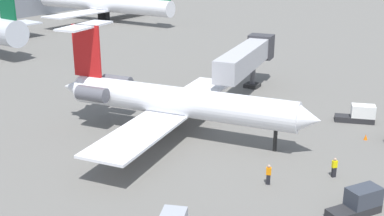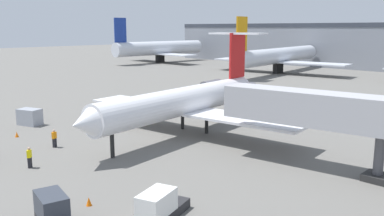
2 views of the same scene
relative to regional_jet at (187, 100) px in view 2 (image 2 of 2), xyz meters
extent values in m
cube|color=#66635E|center=(0.26, -3.19, -3.61)|extent=(400.00, 400.00, 0.10)
cylinder|color=white|center=(0.10, -0.80, -0.05)|extent=(5.70, 23.21, 2.85)
cone|color=white|center=(1.63, -13.02, -0.05)|extent=(2.96, 2.52, 2.71)
cone|color=white|center=(-1.45, 11.52, -0.05)|extent=(2.73, 2.88, 2.42)
cube|color=white|center=(6.69, 1.03, -1.18)|extent=(12.28, 5.84, 0.24)
cube|color=white|center=(-6.74, -0.65, -1.18)|extent=(12.28, 5.84, 0.24)
cylinder|color=#595960|center=(1.35, 7.94, 0.35)|extent=(1.89, 3.36, 1.50)
cylinder|color=#595960|center=(-3.27, 7.36, 0.35)|extent=(1.89, 3.36, 1.50)
cube|color=red|center=(-1.21, 9.63, 4.04)|extent=(0.64, 3.20, 5.34)
cube|color=white|center=(-1.21, 9.63, 6.61)|extent=(7.05, 3.23, 0.20)
cylinder|color=black|center=(1.28, -10.24, -2.52)|extent=(0.36, 0.36, 2.08)
cylinder|color=black|center=(1.44, 1.38, -2.52)|extent=(0.36, 0.36, 2.08)
cylinder|color=black|center=(-1.74, 0.99, -2.52)|extent=(0.36, 0.36, 2.08)
cube|color=#ADADB2|center=(15.36, -0.58, 1.20)|extent=(16.52, 4.94, 2.60)
cylinder|color=#4C4C51|center=(19.40, 0.02, -1.83)|extent=(0.70, 0.70, 3.45)
cube|color=#262626|center=(19.40, 0.02, -3.31)|extent=(1.80, 1.80, 0.50)
cube|color=black|center=(-1.20, -16.30, -3.13)|extent=(0.40, 0.40, 0.85)
cube|color=yellow|center=(-1.20, -16.30, -2.41)|extent=(0.47, 0.47, 0.60)
sphere|color=tan|center=(-1.20, -16.30, -1.99)|extent=(0.24, 0.24, 0.24)
cube|color=black|center=(-5.11, -12.20, -3.13)|extent=(0.34, 0.38, 0.85)
cube|color=orange|center=(-5.11, -12.20, -2.41)|extent=(0.38, 0.47, 0.60)
sphere|color=tan|center=(-5.11, -12.20, -1.99)|extent=(0.24, 0.24, 0.24)
cube|color=#333842|center=(9.19, -19.71, -2.31)|extent=(2.64, 1.88, 1.30)
cube|color=#262628|center=(12.86, -14.70, -3.26)|extent=(2.57, 4.24, 0.60)
cube|color=white|center=(13.11, -15.46, -2.31)|extent=(2.07, 2.71, 1.30)
cube|color=#999EA8|center=(-15.43, -9.87, -2.63)|extent=(2.93, 2.33, 1.85)
cone|color=orange|center=(-11.23, -13.15, -3.28)|extent=(0.36, 0.36, 0.55)
cone|color=orange|center=(8.27, -16.84, -3.28)|extent=(0.36, 0.36, 0.55)
cylinder|color=silver|center=(-69.34, 56.68, 0.97)|extent=(5.17, 33.38, 4.25)
cube|color=navy|center=(-69.74, 42.05, 6.59)|extent=(0.41, 4.01, 7.00)
cube|color=silver|center=(-69.34, 56.68, -0.76)|extent=(28.10, 6.77, 0.30)
cube|color=black|center=(-69.34, 56.68, -2.36)|extent=(1.20, 2.80, 2.40)
cylinder|color=silver|center=(-25.31, 56.10, 0.68)|extent=(8.87, 39.63, 3.68)
cube|color=orange|center=(-22.96, 38.51, 6.02)|extent=(0.83, 4.00, 7.00)
cube|color=silver|center=(-25.31, 56.10, -0.76)|extent=(33.68, 10.34, 0.30)
cube|color=black|center=(-25.31, 56.10, -2.36)|extent=(1.20, 2.80, 2.40)
camera|label=1|loc=(-37.57, -24.45, 14.41)|focal=45.22mm
camera|label=2|loc=(29.60, -29.39, 7.31)|focal=38.51mm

